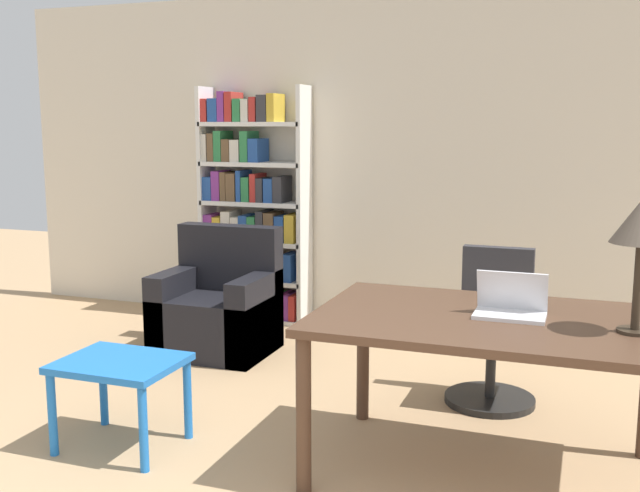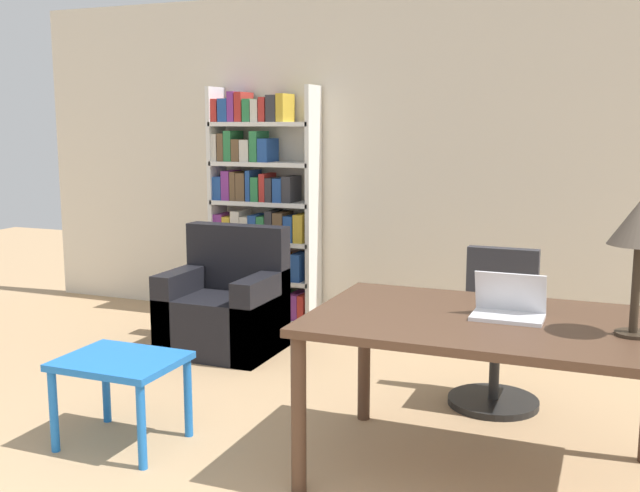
{
  "view_description": "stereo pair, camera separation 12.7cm",
  "coord_description": "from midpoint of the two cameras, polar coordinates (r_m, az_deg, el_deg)",
  "views": [
    {
      "loc": [
        0.93,
        -1.34,
        1.66
      ],
      "look_at": [
        -0.38,
        2.29,
        1.03
      ],
      "focal_mm": 42.0,
      "sensor_mm": 36.0,
      "label": 1
    },
    {
      "loc": [
        1.05,
        -1.29,
        1.66
      ],
      "look_at": [
        -0.38,
        2.29,
        1.03
      ],
      "focal_mm": 42.0,
      "sensor_mm": 36.0,
      "label": 2
    }
  ],
  "objects": [
    {
      "name": "office_chair",
      "position": [
        4.62,
        14.12,
        -6.74
      ],
      "size": [
        0.54,
        0.54,
        0.92
      ],
      "color": "black",
      "rests_on": "ground_plane"
    },
    {
      "name": "armchair",
      "position": [
        5.55,
        -6.6,
        -4.84
      ],
      "size": [
        0.8,
        0.66,
        0.91
      ],
      "color": "black",
      "rests_on": "ground_plane"
    },
    {
      "name": "desk",
      "position": [
        3.57,
        13.42,
        -6.74
      ],
      "size": [
        1.59,
        1.04,
        0.78
      ],
      "color": "#4C3323",
      "rests_on": "ground_plane"
    },
    {
      "name": "laptop",
      "position": [
        3.57,
        15.17,
        -4.58
      ],
      "size": [
        0.32,
        0.2,
        0.21
      ],
      "color": "silver",
      "rests_on": "desk"
    },
    {
      "name": "table_lamp",
      "position": [
        3.37,
        24.21,
        1.33
      ],
      "size": [
        0.26,
        0.26,
        0.58
      ],
      "color": "#2D2319",
      "rests_on": "desk"
    },
    {
      "name": "bookshelf",
      "position": [
        6.33,
        -4.0,
        2.37
      ],
      "size": [
        0.93,
        0.28,
        1.96
      ],
      "color": "white",
      "rests_on": "ground_plane"
    },
    {
      "name": "wall_back",
      "position": [
        5.94,
        12.29,
        6.13
      ],
      "size": [
        8.0,
        0.06,
        2.7
      ],
      "color": "beige",
      "rests_on": "ground_plane"
    },
    {
      "name": "side_table_blue",
      "position": [
        4.03,
        -14.04,
        -9.27
      ],
      "size": [
        0.6,
        0.49,
        0.47
      ],
      "color": "blue",
      "rests_on": "ground_plane"
    }
  ]
}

